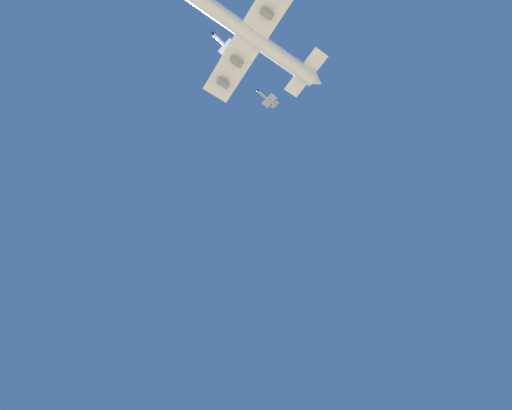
# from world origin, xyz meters

# --- Properties ---
(carrier_jet) EXTENTS (77.90, 61.16, 18.24)m
(carrier_jet) POSITION_xyz_m (27.05, 53.56, 162.80)
(carrier_jet) COLOR white
(chase_jet_lead) EXTENTS (15.14, 9.04, 4.00)m
(chase_jet_lead) POSITION_xyz_m (34.31, 42.03, 174.51)
(chase_jet_lead) COLOR silver
(chase_jet_left_wing) EXTENTS (15.28, 8.92, 4.00)m
(chase_jet_left_wing) POSITION_xyz_m (2.11, 18.57, 196.01)
(chase_jet_left_wing) COLOR #999EA3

